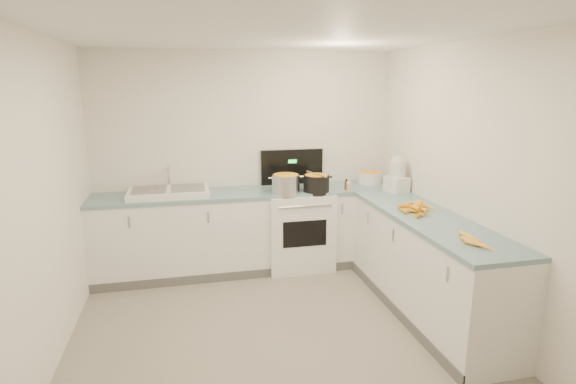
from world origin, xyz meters
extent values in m
cube|color=white|center=(0.00, 1.70, 0.45)|extent=(3.50, 0.60, 0.90)
cube|color=#7196A1|center=(0.00, 1.70, 0.92)|extent=(3.50, 0.62, 0.04)
cube|color=white|center=(1.45, 0.30, 0.45)|extent=(0.60, 2.20, 0.90)
cube|color=#7196A1|center=(1.45, 0.30, 0.92)|extent=(0.62, 2.20, 0.04)
cube|color=white|center=(0.55, 1.68, 0.45)|extent=(0.76, 0.65, 0.90)
cube|color=black|center=(0.55, 1.98, 1.15)|extent=(0.76, 0.05, 0.42)
cube|color=white|center=(-0.90, 1.70, 0.97)|extent=(0.86, 0.52, 0.07)
cube|color=slate|center=(-1.10, 1.70, 1.01)|extent=(0.36, 0.42, 0.01)
cube|color=slate|center=(-0.70, 1.70, 1.01)|extent=(0.36, 0.42, 0.01)
cylinder|color=silver|center=(-0.90, 1.92, 1.13)|extent=(0.03, 0.03, 0.24)
cylinder|color=silver|center=(0.37, 1.51, 1.03)|extent=(0.39, 0.39, 0.23)
cylinder|color=black|center=(0.72, 1.51, 1.02)|extent=(0.30, 0.30, 0.21)
cylinder|color=#AD7A47|center=(0.72, 1.51, 1.14)|extent=(0.13, 0.39, 0.02)
cylinder|color=white|center=(1.49, 1.78, 1.01)|extent=(0.38, 0.38, 0.14)
cylinder|color=#593319|center=(1.09, 1.52, 0.99)|extent=(0.04, 0.04, 0.10)
cylinder|color=#E5B266|center=(1.10, 1.48, 0.98)|extent=(0.05, 0.05, 0.08)
cube|color=white|center=(1.60, 1.29, 1.03)|extent=(0.24, 0.28, 0.17)
cylinder|color=silver|center=(1.60, 1.29, 1.21)|extent=(0.18, 0.18, 0.18)
cylinder|color=white|center=(1.60, 1.29, 1.32)|extent=(0.11, 0.11, 0.04)
cone|color=#F9A61E|center=(1.33, 0.47, 0.96)|extent=(0.19, 0.14, 0.04)
cone|color=#F9A61E|center=(1.36, 0.49, 0.96)|extent=(0.17, 0.09, 0.04)
cone|color=#F9A61E|center=(1.42, 0.52, 0.96)|extent=(0.17, 0.06, 0.04)
cone|color=#F9A61E|center=(1.42, 0.54, 0.96)|extent=(0.18, 0.14, 0.04)
cone|color=#F9A61E|center=(1.42, 0.50, 0.96)|extent=(0.15, 0.19, 0.04)
cone|color=#F9A61E|center=(1.38, 0.53, 0.96)|extent=(0.18, 0.04, 0.04)
cone|color=#F9A61E|center=(1.28, 0.51, 0.96)|extent=(0.04, 0.17, 0.04)
cone|color=#F9A61E|center=(1.40, 0.57, 0.97)|extent=(0.18, 0.17, 0.05)
cone|color=#F9A61E|center=(1.45, 0.51, 0.96)|extent=(0.19, 0.18, 0.04)
cone|color=#F9A61E|center=(1.37, 0.59, 0.96)|extent=(0.17, 0.13, 0.05)
cone|color=#F9A61E|center=(1.39, 0.38, 0.96)|extent=(0.09, 0.22, 0.04)
cone|color=#F9A61E|center=(1.39, 0.33, 0.96)|extent=(0.19, 0.12, 0.04)
cone|color=#F9A61E|center=(1.45, 0.50, 1.01)|extent=(0.13, 0.17, 0.05)
cone|color=#F9A61E|center=(1.40, 0.37, 1.00)|extent=(0.05, 0.17, 0.04)
cone|color=#F9A61E|center=(1.43, 0.48, 0.99)|extent=(0.18, 0.04, 0.04)
cone|color=#F9A61E|center=(1.36, 0.48, 1.00)|extent=(0.08, 0.22, 0.04)
cone|color=#F9A61E|center=(1.54, 0.51, 0.98)|extent=(0.08, 0.22, 0.04)
cone|color=#F9A61E|center=(1.44, 0.53, 1.00)|extent=(0.14, 0.17, 0.05)
cone|color=#F9A61E|center=(1.42, 0.50, 0.99)|extent=(0.17, 0.09, 0.05)
cone|color=#F9A61E|center=(1.37, 0.61, 0.98)|extent=(0.19, 0.11, 0.05)
cone|color=#F9A61E|center=(1.38, 0.54, 0.98)|extent=(0.22, 0.05, 0.04)
cone|color=#FFAE26|center=(1.40, -0.54, 0.96)|extent=(0.07, 0.18, 0.04)
cone|color=#FFAE26|center=(1.37, -0.48, 0.96)|extent=(0.11, 0.18, 0.04)
cone|color=#FFAE26|center=(1.39, -0.42, 0.96)|extent=(0.12, 0.19, 0.04)
cone|color=#FFAE26|center=(1.43, -0.36, 0.96)|extent=(0.06, 0.19, 0.04)
cone|color=#FFAE26|center=(1.42, -0.30, 0.96)|extent=(0.04, 0.17, 0.04)
cube|color=tan|center=(-1.04, 1.72, 1.02)|extent=(0.04, 0.02, 0.00)
cube|color=tan|center=(-1.15, 1.62, 1.02)|extent=(0.01, 0.05, 0.00)
cube|color=tan|center=(-1.06, 1.82, 1.01)|extent=(0.03, 0.04, 0.00)
cube|color=tan|center=(-1.12, 1.69, 1.02)|extent=(0.05, 0.04, 0.00)
cube|color=tan|center=(-1.05, 1.76, 1.01)|extent=(0.04, 0.02, 0.00)
cube|color=tan|center=(-1.02, 1.77, 1.02)|extent=(0.03, 0.05, 0.00)
cube|color=tan|center=(-1.20, 1.66, 1.02)|extent=(0.03, 0.03, 0.00)
cube|color=tan|center=(-1.01, 1.65, 1.02)|extent=(0.04, 0.04, 0.00)
cube|color=tan|center=(-1.10, 1.62, 1.02)|extent=(0.03, 0.02, 0.00)
camera|label=1|loc=(-0.70, -3.25, 2.11)|focal=28.00mm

